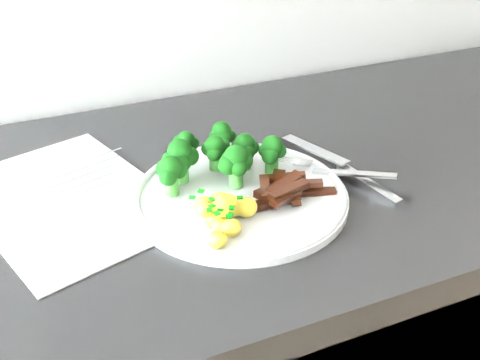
% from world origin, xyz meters
% --- Properties ---
extents(recipe_paper, '(0.29, 0.35, 0.00)m').
position_xyz_m(recipe_paper, '(-0.14, 1.71, 0.87)').
color(recipe_paper, silver).
rests_on(recipe_paper, counter).
extents(plate, '(0.27, 0.27, 0.02)m').
position_xyz_m(plate, '(0.06, 1.63, 0.88)').
color(plate, white).
rests_on(plate, counter).
extents(broccoli, '(0.18, 0.11, 0.06)m').
position_xyz_m(broccoli, '(0.04, 1.67, 0.92)').
color(broccoli, '#2D6A23').
rests_on(broccoli, plate).
extents(potatoes, '(0.08, 0.09, 0.04)m').
position_xyz_m(potatoes, '(0.01, 1.58, 0.90)').
color(potatoes, '#F0DD4D').
rests_on(potatoes, plate).
extents(beef_strips, '(0.12, 0.09, 0.03)m').
position_xyz_m(beef_strips, '(0.11, 1.60, 0.89)').
color(beef_strips, black).
rests_on(beef_strips, plate).
extents(fork, '(0.13, 0.12, 0.02)m').
position_xyz_m(fork, '(0.19, 1.62, 0.89)').
color(fork, silver).
rests_on(fork, plate).
extents(knife, '(0.07, 0.21, 0.02)m').
position_xyz_m(knife, '(0.22, 1.61, 0.88)').
color(knife, silver).
rests_on(knife, plate).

